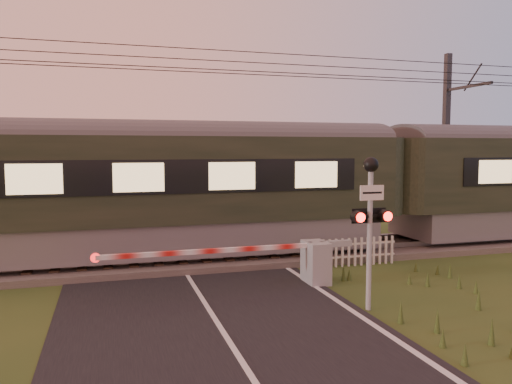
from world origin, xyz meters
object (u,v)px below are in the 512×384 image
object	(u,v)px
catenary_mast	(447,140)
boom_gate	(305,261)
picket_fence	(355,252)
train	(386,183)
crossing_signal	(370,206)

from	to	relation	value
catenary_mast	boom_gate	bearing A→B (deg)	-146.07
picket_fence	boom_gate	bearing A→B (deg)	-146.88
picket_fence	train	bearing A→B (deg)	42.38
boom_gate	catenary_mast	size ratio (longest dim) A/B	0.89
picket_fence	catenary_mast	size ratio (longest dim) A/B	0.37
train	crossing_signal	size ratio (longest dim) A/B	12.97
train	catenary_mast	distance (m)	4.79
train	boom_gate	bearing A→B (deg)	-141.92
boom_gate	catenary_mast	bearing A→B (deg)	33.93
crossing_signal	picket_fence	distance (m)	4.24
boom_gate	crossing_signal	distance (m)	2.75
crossing_signal	picket_fence	world-z (taller)	crossing_signal
boom_gate	crossing_signal	xyz separation A→B (m)	(0.48, -2.20, 1.57)
boom_gate	crossing_signal	size ratio (longest dim) A/B	1.98
crossing_signal	catenary_mast	xyz separation A→B (m)	(7.62, 7.66, 1.46)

